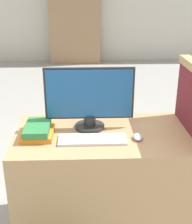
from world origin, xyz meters
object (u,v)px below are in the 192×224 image
object	(u,v)px
mouse	(138,137)
book_stack	(38,130)
monitor	(89,98)
keyboard	(92,140)

from	to	relation	value
mouse	book_stack	world-z (taller)	book_stack
book_stack	monitor	bearing A→B (deg)	17.47
mouse	monitor	bearing A→B (deg)	148.46
mouse	book_stack	xyz separation A→B (m)	(-0.62, 0.08, 0.02)
monitor	book_stack	world-z (taller)	monitor
monitor	keyboard	distance (m)	0.28
keyboard	monitor	bearing A→B (deg)	93.77
mouse	book_stack	distance (m)	0.63
monitor	book_stack	size ratio (longest dim) A/B	2.19
keyboard	mouse	world-z (taller)	mouse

